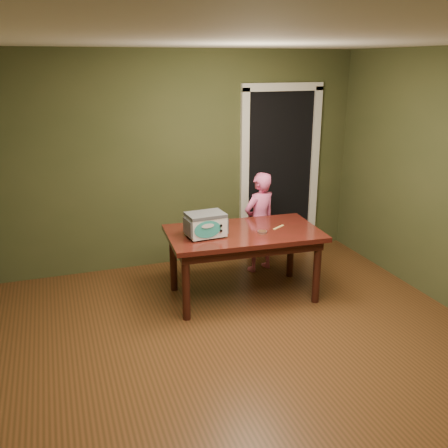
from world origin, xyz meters
The scene contains 8 objects.
floor centered at (0.00, 0.00, 0.00)m, with size 5.00×5.00×0.00m, color brown.
room_shell centered at (0.00, 0.00, 1.71)m, with size 4.52×5.02×2.61m.
doorway centered at (1.30, 2.78, 1.06)m, with size 1.10×0.66×2.25m.
dining_table centered at (0.33, 1.29, 0.65)m, with size 1.65×1.00×0.75m.
toy_oven centered at (-0.10, 1.25, 0.88)m, with size 0.42×0.30×0.25m.
baking_pan centered at (0.49, 1.16, 0.76)m, with size 0.10×0.10×0.02m.
spatula centered at (0.73, 1.27, 0.75)m, with size 0.18×0.03×0.01m, color #E0B961.
child centered at (0.78, 1.91, 0.61)m, with size 0.45×0.29×1.22m, color pink.
Camera 1 is at (-1.50, -3.34, 2.45)m, focal length 40.00 mm.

